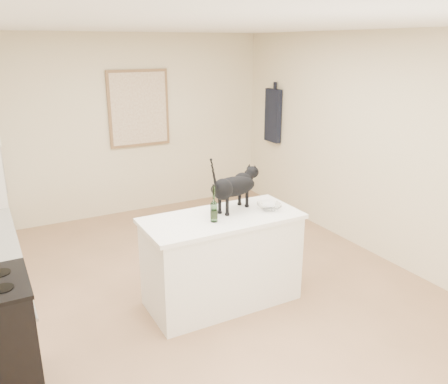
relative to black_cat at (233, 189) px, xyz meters
The scene contains 12 objects.
floor 1.15m from the black_cat, 159.07° to the left, with size 5.50×5.50×0.00m, color #A27756.
ceiling 1.51m from the black_cat, 159.07° to the left, with size 5.50×5.50×0.00m, color white.
wall_back 2.87m from the black_cat, 95.46° to the left, with size 4.50×4.50×0.00m, color beige.
wall_right 1.99m from the black_cat, ahead, with size 5.50×5.50×0.00m, color beige.
island_base 0.71m from the black_cat, 151.10° to the right, with size 1.44×0.67×0.86m, color white.
island_top 0.31m from the black_cat, 151.10° to the right, with size 1.50×0.70×0.04m, color white.
artwork_frame 2.86m from the black_cat, 89.45° to the left, with size 0.90×0.03×1.10m, color brown.
artwork_canvas 2.84m from the black_cat, 89.45° to the left, with size 0.82×0.00×1.02m, color beige.
hanging_garment 2.90m from the black_cat, 48.34° to the left, with size 0.08×0.34×0.80m, color black.
black_cat is the anchor object (origin of this frame).
wine_bottle 0.35m from the black_cat, 149.47° to the right, with size 0.07×0.07×0.31m, color #204E1F.
glass_bowl 0.40m from the black_cat, 25.06° to the right, with size 0.24×0.24×0.06m, color white.
Camera 1 is at (-1.80, -3.76, 2.45)m, focal length 36.84 mm.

